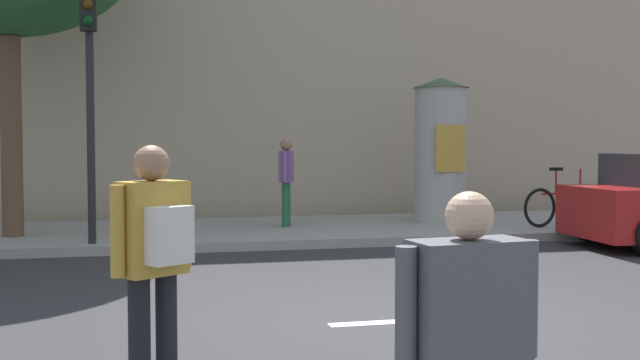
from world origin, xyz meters
TOP-DOWN VIEW (x-y plane):
  - ground_plane at (0.00, 0.00)m, footprint 80.00×80.00m
  - sidewalk_curb at (0.00, 7.00)m, footprint 36.00×4.00m
  - lane_markings at (0.00, 0.00)m, footprint 25.80×0.16m
  - building_backdrop at (0.00, 12.00)m, footprint 36.00×5.00m
  - traffic_light at (-3.32, 5.24)m, footprint 0.24×0.45m
  - poster_column at (3.14, 7.26)m, footprint 1.11×1.11m
  - pedestrian_in_dark_shirt at (-2.51, -1.84)m, footprint 0.51×0.51m
  - pedestrian_with_backpack at (-1.25, -3.85)m, footprint 0.67×0.30m
  - pedestrian_near_pole at (0.02, 7.04)m, footprint 0.35×0.61m
  - bicycle_leaning at (5.00, 5.91)m, footprint 1.75×0.40m

SIDE VIEW (x-z plane):
  - ground_plane at x=0.00m, z-range 0.00..0.00m
  - lane_markings at x=0.00m, z-range 0.00..0.01m
  - sidewalk_curb at x=0.00m, z-range 0.00..0.15m
  - bicycle_leaning at x=5.00m, z-range -0.01..1.08m
  - pedestrian_with_backpack at x=-1.25m, z-range 0.13..1.62m
  - pedestrian_in_dark_shirt at x=-2.51m, z-range 0.16..1.84m
  - pedestrian_near_pole at x=0.02m, z-range 0.29..1.91m
  - poster_column at x=3.14m, z-range 0.17..2.98m
  - traffic_light at x=-3.32m, z-range 0.85..4.81m
  - building_backdrop at x=0.00m, z-range 0.00..8.70m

